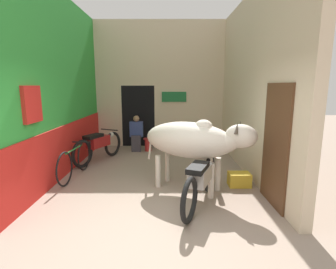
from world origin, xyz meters
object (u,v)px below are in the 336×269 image
motorcycle_far (99,145)px  bicycle (76,161)px  shopkeeper_seated (137,133)px  crate (240,179)px  plastic_stool (149,144)px  motorcycle_near (201,179)px  cow (194,140)px

motorcycle_far → bicycle: motorcycle_far is taller
shopkeeper_seated → crate: shopkeeper_seated is taller
motorcycle_far → shopkeeper_seated: bearing=53.0°
bicycle → shopkeeper_seated: (1.10, 2.47, 0.21)m
plastic_stool → bicycle: bearing=-121.0°
bicycle → shopkeeper_seated: size_ratio=1.58×
motorcycle_near → crate: (0.91, 0.86, -0.33)m
motorcycle_far → cow: bearing=-40.0°
motorcycle_near → plastic_stool: motorcycle_near is taller
cow → shopkeeper_seated: bearing=115.1°
cow → shopkeeper_seated: (-1.49, 3.19, -0.43)m
motorcycle_near → crate: bearing=43.2°
motorcycle_near → crate: 1.29m
motorcycle_near → plastic_stool: bearing=107.4°
motorcycle_far → plastic_stool: size_ratio=4.51×
plastic_stool → crate: size_ratio=0.92×
motorcycle_near → motorcycle_far: (-2.47, 2.67, 0.00)m
cow → plastic_stool: bearing=109.5°
motorcycle_near → bicycle: size_ratio=1.08×
cow → crate: size_ratio=5.05×
motorcycle_near → plastic_stool: size_ratio=4.72×
cow → motorcycle_near: cow is taller
motorcycle_near → shopkeeper_seated: shopkeeper_seated is taller
cow → motorcycle_near: bearing=-83.6°
motorcycle_far → motorcycle_near: bearing=-47.2°
cow → crate: cow is taller
motorcycle_near → bicycle: 3.01m
shopkeeper_seated → crate: bearing=-50.4°
cow → plastic_stool: (-1.12, 3.16, -0.79)m
plastic_stool → motorcycle_near: bearing=-72.6°
cow → plastic_stool: 3.45m
cow → motorcycle_far: size_ratio=1.22×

